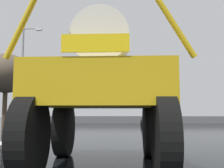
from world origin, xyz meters
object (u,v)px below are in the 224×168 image
object	(u,v)px
streetlight_far_left	(23,72)
oversize_sprayer	(103,90)
bare_tree_left	(6,74)
sedan_ahead	(151,119)

from	to	relation	value
streetlight_far_left	oversize_sprayer	bearing A→B (deg)	-62.57
oversize_sprayer	bare_tree_left	bearing A→B (deg)	31.62
streetlight_far_left	bare_tree_left	distance (m)	1.50
sedan_ahead	bare_tree_left	distance (m)	13.83
sedan_ahead	bare_tree_left	bearing A→B (deg)	114.52
oversize_sprayer	bare_tree_left	world-z (taller)	bare_tree_left
bare_tree_left	sedan_ahead	bearing A→B (deg)	24.83
streetlight_far_left	sedan_ahead	bearing A→B (deg)	22.23
oversize_sprayer	bare_tree_left	xyz separation A→B (m)	(-9.14, 14.58, 2.55)
oversize_sprayer	bare_tree_left	size ratio (longest dim) A/B	0.81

